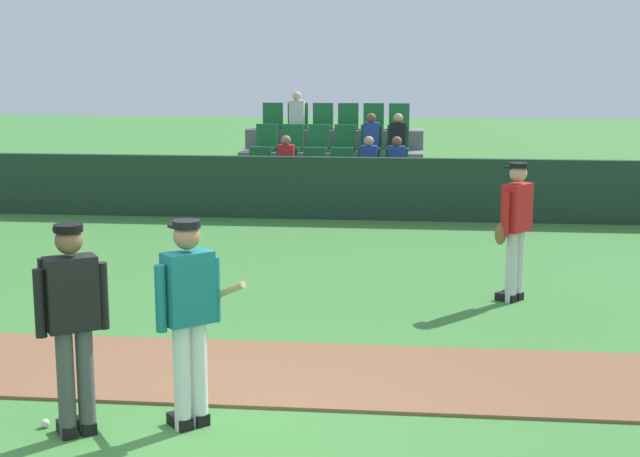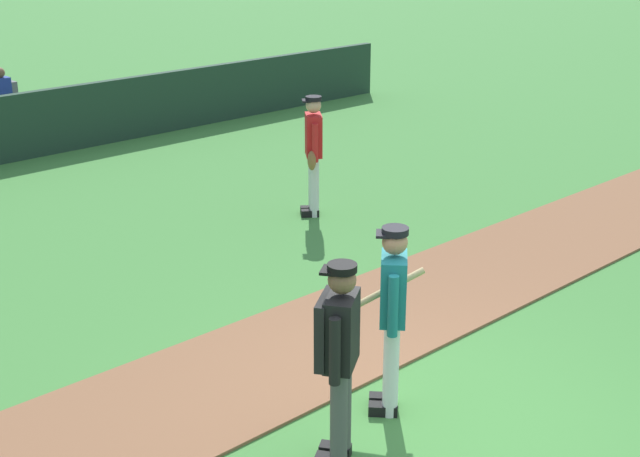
% 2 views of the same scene
% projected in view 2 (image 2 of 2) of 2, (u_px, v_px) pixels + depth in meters
% --- Properties ---
extents(ground_plane, '(80.00, 80.00, 0.00)m').
position_uv_depth(ground_plane, '(420.00, 422.00, 7.81)').
color(ground_plane, '#42843A').
extents(infield_dirt_path, '(28.00, 1.87, 0.03)m').
position_uv_depth(infield_dirt_path, '(294.00, 353.00, 8.99)').
color(infield_dirt_path, brown).
rests_on(infield_dirt_path, ground).
extents(batter_teal_jersey, '(0.72, 0.69, 1.76)m').
position_uv_depth(batter_teal_jersey, '(392.00, 313.00, 7.68)').
color(batter_teal_jersey, white).
rests_on(batter_teal_jersey, ground).
extents(umpire_home_plate, '(0.53, 0.47, 1.76)m').
position_uv_depth(umpire_home_plate, '(339.00, 354.00, 6.92)').
color(umpire_home_plate, '#4C4C4C').
rests_on(umpire_home_plate, ground).
extents(runner_red_jersey, '(0.52, 0.54, 1.76)m').
position_uv_depth(runner_red_jersey, '(313.00, 152.00, 12.67)').
color(runner_red_jersey, silver).
rests_on(runner_red_jersey, ground).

